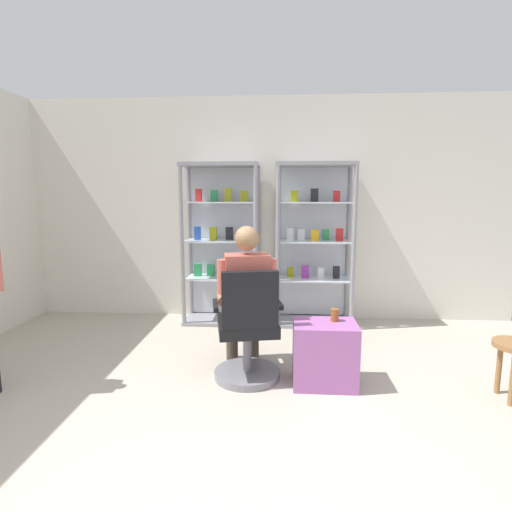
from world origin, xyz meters
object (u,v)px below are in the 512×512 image
object	(u,v)px
office_chair	(248,335)
tea_glass	(335,315)
display_cabinet_left	(222,243)
display_cabinet_right	(314,244)
seated_shopkeeper	(246,293)
storage_crate	(324,354)

from	to	relation	value
office_chair	tea_glass	bearing A→B (deg)	2.78
display_cabinet_left	tea_glass	bearing A→B (deg)	-53.50
display_cabinet_right	tea_glass	xyz separation A→B (m)	(0.06, -1.57, -0.39)
display_cabinet_left	seated_shopkeeper	size ratio (longest dim) A/B	1.47
display_cabinet_left	seated_shopkeeper	bearing A→B (deg)	-73.74
display_cabinet_right	seated_shopkeeper	world-z (taller)	display_cabinet_right
tea_glass	storage_crate	bearing A→B (deg)	-143.49
office_chair	storage_crate	xyz separation A→B (m)	(0.63, -0.03, -0.13)
office_chair	seated_shopkeeper	distance (m)	0.36
tea_glass	office_chair	bearing A→B (deg)	-177.22
display_cabinet_left	storage_crate	size ratio (longest dim) A/B	3.67
display_cabinet_left	display_cabinet_right	distance (m)	1.10
seated_shopkeeper	tea_glass	bearing A→B (deg)	-9.64
seated_shopkeeper	storage_crate	world-z (taller)	seated_shopkeeper
storage_crate	tea_glass	world-z (taller)	tea_glass
display_cabinet_right	office_chair	xyz separation A→B (m)	(-0.65, -1.60, -0.57)
seated_shopkeeper	storage_crate	xyz separation A→B (m)	(0.66, -0.19, -0.45)
display_cabinet_left	storage_crate	bearing A→B (deg)	-56.44
office_chair	seated_shopkeeper	size ratio (longest dim) A/B	0.74
display_cabinet_right	tea_glass	world-z (taller)	display_cabinet_right
display_cabinet_left	tea_glass	xyz separation A→B (m)	(1.16, -1.57, -0.39)
storage_crate	tea_glass	bearing A→B (deg)	36.51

